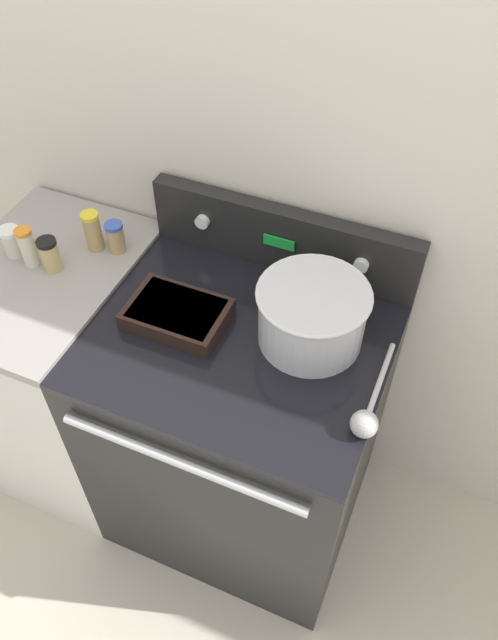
{
  "coord_description": "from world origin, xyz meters",
  "views": [
    {
      "loc": [
        0.44,
        -0.63,
        2.13
      ],
      "look_at": [
        0.02,
        0.35,
        0.96
      ],
      "focal_mm": 35.0,
      "sensor_mm": 36.0,
      "label": 1
    }
  ],
  "objects_px": {
    "spice_jar_blue_cap": "(116,237)",
    "spice_jar_orange_cap": "(28,247)",
    "spice_jar_black_cap": "(50,254)",
    "ladle": "(367,417)",
    "casserole_dish": "(177,313)",
    "spice_jar_white_cap": "(12,241)",
    "mixing_bowl": "(312,313)",
    "spice_jar_yellow_cap": "(93,231)"
  },
  "relations": [
    {
      "from": "spice_jar_blue_cap",
      "to": "spice_jar_white_cap",
      "type": "xyz_separation_m",
      "value": [
        -0.27,
        -0.13,
        -0.0
      ]
    },
    {
      "from": "mixing_bowl",
      "to": "spice_jar_yellow_cap",
      "type": "relative_size",
      "value": 2.32
    },
    {
      "from": "mixing_bowl",
      "to": "spice_jar_black_cap",
      "type": "bearing_deg",
      "value": -176.4
    },
    {
      "from": "casserole_dish",
      "to": "spice_jar_white_cap",
      "type": "distance_m",
      "value": 0.55
    },
    {
      "from": "mixing_bowl",
      "to": "casserole_dish",
      "type": "distance_m",
      "value": 0.36
    },
    {
      "from": "mixing_bowl",
      "to": "spice_jar_blue_cap",
      "type": "bearing_deg",
      "value": 171.68
    },
    {
      "from": "spice_jar_yellow_cap",
      "to": "spice_jar_orange_cap",
      "type": "height_order",
      "value": "same"
    },
    {
      "from": "spice_jar_white_cap",
      "to": "spice_jar_yellow_cap",
      "type": "bearing_deg",
      "value": 29.81
    },
    {
      "from": "ladle",
      "to": "spice_jar_black_cap",
      "type": "relative_size",
      "value": 3.05
    },
    {
      "from": "mixing_bowl",
      "to": "spice_jar_yellow_cap",
      "type": "bearing_deg",
      "value": 173.7
    },
    {
      "from": "mixing_bowl",
      "to": "spice_jar_orange_cap",
      "type": "distance_m",
      "value": 0.82
    },
    {
      "from": "spice_jar_yellow_cap",
      "to": "spice_jar_orange_cap",
      "type": "bearing_deg",
      "value": -134.54
    },
    {
      "from": "spice_jar_white_cap",
      "to": "spice_jar_orange_cap",
      "type": "bearing_deg",
      "value": -13.04
    },
    {
      "from": "spice_jar_yellow_cap",
      "to": "spice_jar_orange_cap",
      "type": "distance_m",
      "value": 0.19
    },
    {
      "from": "spice_jar_blue_cap",
      "to": "ladle",
      "type": "bearing_deg",
      "value": -19.25
    },
    {
      "from": "mixing_bowl",
      "to": "spice_jar_black_cap",
      "type": "distance_m",
      "value": 0.76
    },
    {
      "from": "mixing_bowl",
      "to": "spice_jar_blue_cap",
      "type": "height_order",
      "value": "mixing_bowl"
    },
    {
      "from": "spice_jar_orange_cap",
      "to": "spice_jar_white_cap",
      "type": "xyz_separation_m",
      "value": [
        -0.07,
        0.02,
        -0.02
      ]
    },
    {
      "from": "spice_jar_blue_cap",
      "to": "spice_jar_black_cap",
      "type": "bearing_deg",
      "value": -132.62
    },
    {
      "from": "ladle",
      "to": "spice_jar_black_cap",
      "type": "bearing_deg",
      "value": 171.04
    },
    {
      "from": "mixing_bowl",
      "to": "ladle",
      "type": "height_order",
      "value": "mixing_bowl"
    },
    {
      "from": "spice_jar_white_cap",
      "to": "mixing_bowl",
      "type": "bearing_deg",
      "value": 2.5
    },
    {
      "from": "mixing_bowl",
      "to": "spice_jar_black_cap",
      "type": "xyz_separation_m",
      "value": [
        -0.76,
        -0.05,
        -0.03
      ]
    },
    {
      "from": "spice_jar_yellow_cap",
      "to": "spice_jar_black_cap",
      "type": "bearing_deg",
      "value": -117.43
    },
    {
      "from": "ladle",
      "to": "spice_jar_blue_cap",
      "type": "distance_m",
      "value": 0.88
    },
    {
      "from": "casserole_dish",
      "to": "spice_jar_white_cap",
      "type": "height_order",
      "value": "spice_jar_white_cap"
    },
    {
      "from": "spice_jar_black_cap",
      "to": "spice_jar_white_cap",
      "type": "xyz_separation_m",
      "value": [
        -0.14,
        0.01,
        -0.01
      ]
    },
    {
      "from": "spice_jar_blue_cap",
      "to": "spice_jar_orange_cap",
      "type": "bearing_deg",
      "value": -142.75
    },
    {
      "from": "ladle",
      "to": "spice_jar_yellow_cap",
      "type": "relative_size",
      "value": 2.5
    },
    {
      "from": "spice_jar_black_cap",
      "to": "spice_jar_white_cap",
      "type": "bearing_deg",
      "value": 176.38
    },
    {
      "from": "casserole_dish",
      "to": "ladle",
      "type": "bearing_deg",
      "value": -12.36
    },
    {
      "from": "spice_jar_black_cap",
      "to": "casserole_dish",
      "type": "bearing_deg",
      "value": -4.35
    },
    {
      "from": "mixing_bowl",
      "to": "ladle",
      "type": "relative_size",
      "value": 0.93
    },
    {
      "from": "mixing_bowl",
      "to": "spice_jar_blue_cap",
      "type": "xyz_separation_m",
      "value": [
        -0.63,
        0.09,
        -0.03
      ]
    },
    {
      "from": "casserole_dish",
      "to": "spice_jar_yellow_cap",
      "type": "height_order",
      "value": "spice_jar_yellow_cap"
    },
    {
      "from": "spice_jar_orange_cap",
      "to": "ladle",
      "type": "bearing_deg",
      "value": -7.96
    },
    {
      "from": "spice_jar_blue_cap",
      "to": "spice_jar_yellow_cap",
      "type": "xyz_separation_m",
      "value": [
        -0.06,
        -0.02,
        0.01
      ]
    },
    {
      "from": "ladle",
      "to": "spice_jar_black_cap",
      "type": "xyz_separation_m",
      "value": [
        -0.96,
        0.15,
        0.03
      ]
    },
    {
      "from": "spice_jar_orange_cap",
      "to": "spice_jar_white_cap",
      "type": "relative_size",
      "value": 1.37
    },
    {
      "from": "spice_jar_black_cap",
      "to": "spice_jar_orange_cap",
      "type": "xyz_separation_m",
      "value": [
        -0.07,
        -0.01,
        0.01
      ]
    },
    {
      "from": "spice_jar_blue_cap",
      "to": "spice_jar_black_cap",
      "type": "relative_size",
      "value": 0.94
    },
    {
      "from": "ladle",
      "to": "spice_jar_white_cap",
      "type": "height_order",
      "value": "spice_jar_white_cap"
    }
  ]
}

